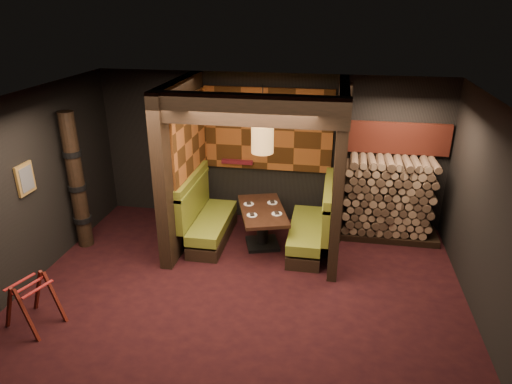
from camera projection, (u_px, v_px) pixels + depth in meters
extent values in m
cube|color=black|center=(241.00, 299.00, 6.68)|extent=(6.50, 5.50, 0.02)
cube|color=black|center=(238.00, 104.00, 5.57)|extent=(6.50, 5.50, 0.02)
cube|color=black|center=(269.00, 149.00, 8.64)|extent=(6.50, 0.02, 2.85)
cube|color=black|center=(168.00, 354.00, 3.62)|extent=(6.50, 0.02, 2.85)
cube|color=black|center=(21.00, 194.00, 6.65)|extent=(0.02, 5.50, 2.85)
cube|color=black|center=(498.00, 229.00, 5.61)|extent=(0.02, 5.50, 2.85)
cube|color=black|center=(182.00, 164.00, 7.84)|extent=(0.20, 2.20, 2.85)
cube|color=black|center=(338.00, 173.00, 7.47)|extent=(0.15, 2.10, 2.85)
cube|color=black|center=(247.00, 110.00, 6.30)|extent=(2.85, 0.18, 0.44)
cube|color=#974D1E|center=(268.00, 130.00, 8.44)|extent=(2.40, 0.06, 1.55)
cube|color=#974D1E|center=(191.00, 138.00, 7.82)|extent=(0.04, 1.85, 1.45)
cube|color=maroon|center=(237.00, 162.00, 8.73)|extent=(0.60, 0.12, 0.07)
cube|color=black|center=(213.00, 234.00, 8.27)|extent=(0.55, 1.60, 0.22)
cube|color=olive|center=(213.00, 222.00, 8.18)|extent=(0.55, 1.60, 0.18)
cube|color=olive|center=(193.00, 201.00, 8.08)|extent=(0.12, 1.60, 0.78)
cube|color=olive|center=(192.00, 182.00, 7.94)|extent=(0.15, 1.60, 0.06)
cube|color=black|center=(306.00, 242.00, 8.00)|extent=(0.55, 1.60, 0.22)
cube|color=olive|center=(306.00, 229.00, 7.91)|extent=(0.55, 1.60, 0.18)
cube|color=olive|center=(327.00, 211.00, 7.70)|extent=(0.12, 1.60, 0.78)
cube|color=olive|center=(328.00, 191.00, 7.57)|extent=(0.15, 1.60, 0.06)
cube|color=black|center=(262.00, 244.00, 8.12)|extent=(0.69, 0.69, 0.06)
cylinder|color=black|center=(262.00, 229.00, 8.01)|extent=(0.20, 0.20, 0.65)
cube|color=#321C12|center=(263.00, 211.00, 7.87)|extent=(1.10, 1.50, 0.06)
cylinder|color=white|center=(252.00, 215.00, 7.62)|extent=(0.18, 0.18, 0.01)
cube|color=black|center=(252.00, 214.00, 7.61)|extent=(0.10, 0.13, 0.02)
cylinder|color=white|center=(277.00, 214.00, 7.67)|extent=(0.18, 0.18, 0.01)
cube|color=black|center=(277.00, 213.00, 7.66)|extent=(0.10, 0.13, 0.02)
cylinder|color=white|center=(249.00, 204.00, 8.04)|extent=(0.18, 0.18, 0.01)
cube|color=black|center=(249.00, 203.00, 8.03)|extent=(0.10, 0.13, 0.02)
cylinder|color=white|center=(272.00, 203.00, 8.09)|extent=(0.18, 0.18, 0.01)
cube|color=black|center=(272.00, 202.00, 8.08)|extent=(0.10, 0.13, 0.02)
cylinder|color=#A97940|center=(262.00, 139.00, 7.32)|extent=(0.36, 0.36, 0.45)
sphere|color=#FFC672|center=(262.00, 139.00, 7.32)|extent=(0.18, 0.18, 0.18)
cylinder|color=black|center=(263.00, 105.00, 7.11)|extent=(0.02, 0.02, 0.66)
cube|color=olive|center=(25.00, 179.00, 6.66)|extent=(0.04, 0.36, 0.46)
cube|color=#3F3F3F|center=(27.00, 179.00, 6.66)|extent=(0.01, 0.27, 0.36)
cube|color=#4C130B|center=(9.00, 309.00, 5.92)|extent=(0.33, 0.14, 0.75)
cube|color=#4C130B|center=(27.00, 317.00, 5.77)|extent=(0.33, 0.14, 0.75)
cube|color=#4C130B|center=(38.00, 291.00, 6.28)|extent=(0.33, 0.14, 0.75)
cube|color=#4C130B|center=(56.00, 298.00, 6.13)|extent=(0.33, 0.14, 0.75)
cube|color=maroon|center=(20.00, 282.00, 5.99)|extent=(0.18, 0.45, 0.01)
cube|color=maroon|center=(29.00, 286.00, 5.92)|extent=(0.18, 0.45, 0.01)
cube|color=maroon|center=(38.00, 289.00, 5.84)|extent=(0.18, 0.45, 0.01)
cylinder|color=black|center=(76.00, 182.00, 7.70)|extent=(0.26, 0.26, 2.40)
cylinder|color=black|center=(83.00, 219.00, 7.97)|extent=(0.31, 0.31, 0.09)
cylinder|color=black|center=(77.00, 187.00, 7.74)|extent=(0.31, 0.31, 0.09)
cylinder|color=black|center=(72.00, 153.00, 7.51)|extent=(0.31, 0.31, 0.09)
cube|color=black|center=(387.00, 233.00, 8.43)|extent=(1.73, 0.70, 0.12)
cube|color=brown|center=(392.00, 196.00, 8.14)|extent=(1.73, 0.70, 1.38)
cube|color=maroon|center=(397.00, 138.00, 8.06)|extent=(1.83, 0.10, 0.56)
cube|color=black|center=(344.00, 168.00, 7.69)|extent=(0.08, 0.08, 2.85)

